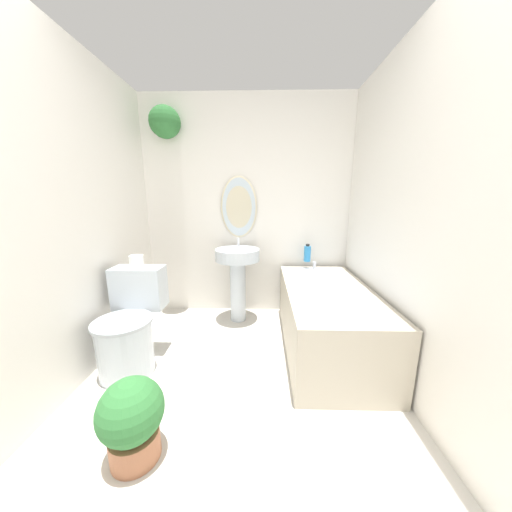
% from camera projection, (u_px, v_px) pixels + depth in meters
% --- Properties ---
extents(wall_back, '(2.39, 0.32, 2.40)m').
position_uv_depth(wall_back, '(241.00, 203.00, 2.88)').
color(wall_back, silver).
rests_on(wall_back, ground_plane).
extents(wall_left, '(0.06, 2.53, 2.40)m').
position_uv_depth(wall_left, '(64.00, 216.00, 1.73)').
color(wall_left, silver).
rests_on(wall_left, ground_plane).
extents(wall_right, '(0.06, 2.53, 2.40)m').
position_uv_depth(wall_right, '(415.00, 217.00, 1.67)').
color(wall_right, silver).
rests_on(wall_right, ground_plane).
extents(toilet, '(0.43, 0.61, 0.76)m').
position_uv_depth(toilet, '(130.00, 327.00, 2.01)').
color(toilet, silver).
rests_on(toilet, ground_plane).
extents(pedestal_sink, '(0.47, 0.47, 0.90)m').
position_uv_depth(pedestal_sink, '(238.00, 270.00, 2.75)').
color(pedestal_sink, silver).
rests_on(pedestal_sink, ground_plane).
extents(bathtub, '(0.73, 1.47, 0.64)m').
position_uv_depth(bathtub, '(327.00, 316.00, 2.29)').
color(bathtub, '#B2A893').
rests_on(bathtub, ground_plane).
extents(shampoo_bottle, '(0.07, 0.07, 0.19)m').
position_uv_depth(shampoo_bottle, '(307.00, 253.00, 2.84)').
color(shampoo_bottle, '#2D84C6').
rests_on(shampoo_bottle, bathtub).
extents(potted_plant, '(0.32, 0.32, 0.45)m').
position_uv_depth(potted_plant, '(132.00, 418.00, 1.29)').
color(potted_plant, '#9E6042').
rests_on(potted_plant, ground_plane).
extents(toilet_paper_roll, '(0.11, 0.11, 0.10)m').
position_uv_depth(toilet_paper_roll, '(137.00, 261.00, 2.11)').
color(toilet_paper_roll, white).
rests_on(toilet_paper_roll, toilet).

